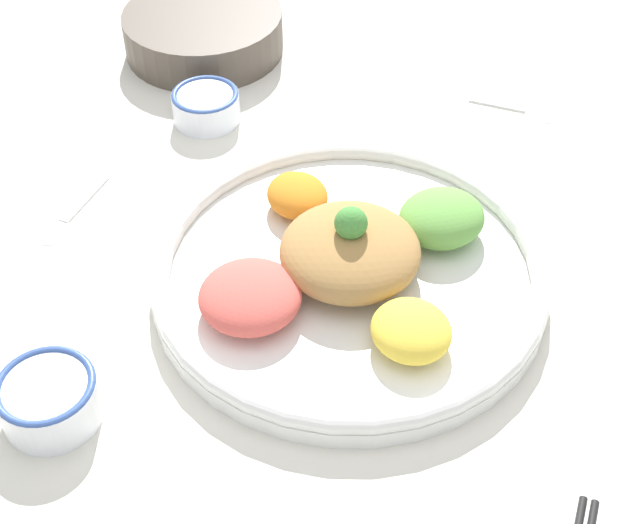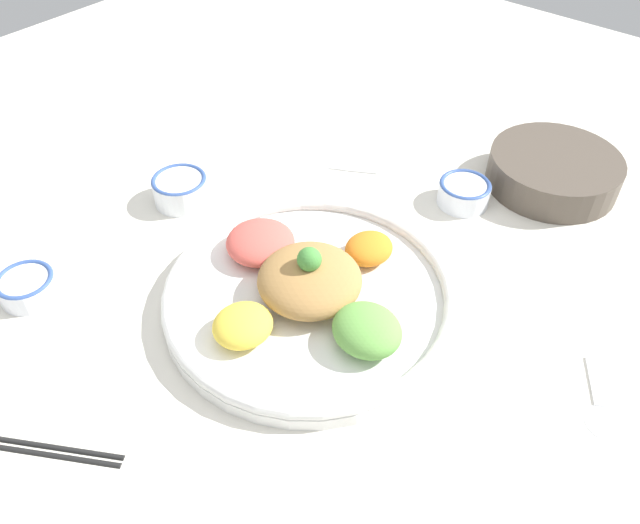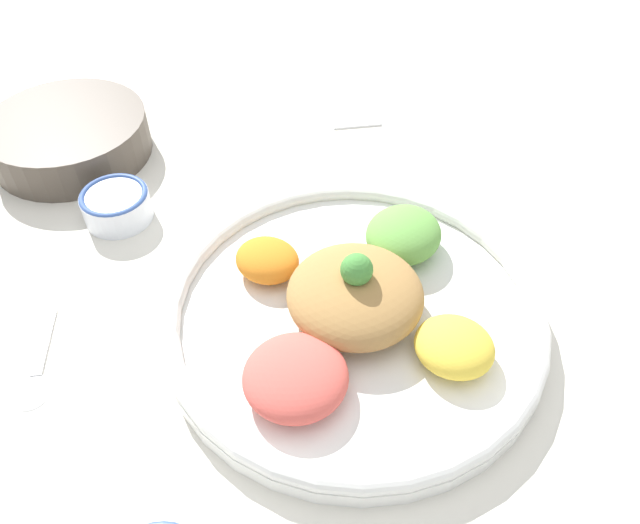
{
  "view_description": "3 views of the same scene",
  "coord_description": "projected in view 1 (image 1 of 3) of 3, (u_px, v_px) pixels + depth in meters",
  "views": [
    {
      "loc": [
        0.49,
        -0.47,
        0.68
      ],
      "look_at": [
        0.01,
        -0.09,
        0.07
      ],
      "focal_mm": 50.0,
      "sensor_mm": 36.0,
      "label": 1
    },
    {
      "loc": [
        0.45,
        0.36,
        0.66
      ],
      "look_at": [
        -0.02,
        -0.03,
        0.08
      ],
      "focal_mm": 35.0,
      "sensor_mm": 36.0,
      "label": 2
    },
    {
      "loc": [
        0.13,
        -0.45,
        0.54
      ],
      "look_at": [
        -0.05,
        -0.03,
        0.08
      ],
      "focal_mm": 35.0,
      "sensor_mm": 36.0,
      "label": 3
    }
  ],
  "objects": [
    {
      "name": "rice_bowl_blue",
      "position": [
        49.0,
        398.0,
        0.81
      ],
      "size": [
        0.09,
        0.09,
        0.05
      ],
      "color": "white",
      "rests_on": "ground_plane"
    },
    {
      "name": "serving_spoon_main",
      "position": [
        65.0,
        218.0,
        1.02
      ],
      "size": [
        0.08,
        0.13,
        0.01
      ],
      "rotation": [
        0.0,
        0.0,
        2.08
      ],
      "color": "white",
      "rests_on": "ground_plane"
    },
    {
      "name": "ground_plane",
      "position": [
        379.0,
        272.0,
        0.96
      ],
      "size": [
        2.4,
        2.4,
        0.0
      ],
      "primitive_type": "plane",
      "color": "silver"
    },
    {
      "name": "salad_platter",
      "position": [
        350.0,
        268.0,
        0.93
      ],
      "size": [
        0.41,
        0.41,
        0.1
      ],
      "color": "white",
      "rests_on": "ground_plane"
    },
    {
      "name": "serving_spoon_extra",
      "position": [
        529.0,
        109.0,
        1.17
      ],
      "size": [
        0.12,
        0.09,
        0.01
      ],
      "rotation": [
        0.0,
        0.0,
        3.68
      ],
      "color": "white",
      "rests_on": "ground_plane"
    },
    {
      "name": "side_serving_bowl",
      "position": [
        203.0,
        29.0,
        1.25
      ],
      "size": [
        0.22,
        0.22,
        0.06
      ],
      "color": "#51473D",
      "rests_on": "ground_plane"
    },
    {
      "name": "sauce_bowl_red",
      "position": [
        206.0,
        105.0,
        1.14
      ],
      "size": [
        0.09,
        0.09,
        0.04
      ],
      "color": "white",
      "rests_on": "ground_plane"
    }
  ]
}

